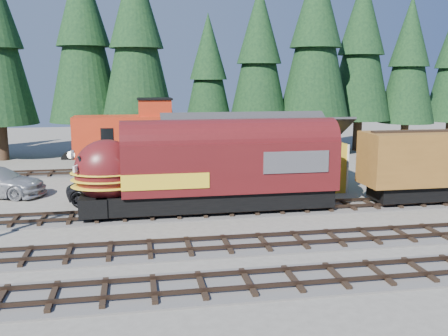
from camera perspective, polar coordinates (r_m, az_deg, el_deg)
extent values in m
plane|color=#6B665B|center=(26.69, 8.48, -6.97)|extent=(120.00, 120.00, 0.00)
cube|color=#4C4947|center=(34.45, 22.29, -3.63)|extent=(68.00, 3.20, 0.08)
cube|color=#38281E|center=(33.82, 22.96, -3.57)|extent=(68.00, 0.08, 0.16)
cube|color=#38281E|center=(35.00, 21.68, -3.03)|extent=(68.00, 0.08, 0.16)
cube|color=#4C4947|center=(42.87, -12.29, -0.48)|extent=(32.00, 3.20, 0.08)
cube|color=#38281E|center=(42.12, -12.33, -0.38)|extent=(32.00, 0.08, 0.16)
cube|color=#38281E|center=(43.54, -12.27, -0.04)|extent=(32.00, 0.08, 0.16)
cube|color=gold|center=(36.13, 3.25, 0.43)|extent=(12.00, 6.00, 3.40)
cube|color=gold|center=(35.80, 3.29, 4.25)|extent=(11.88, 3.30, 1.44)
cube|color=white|center=(34.17, -6.25, 0.67)|extent=(0.06, 2.40, 0.60)
cone|color=black|center=(51.76, -15.80, 14.20)|extent=(7.17, 7.17, 16.33)
cone|color=black|center=(48.53, -10.00, 14.35)|extent=(6.98, 6.98, 15.91)
cone|color=black|center=(49.87, -1.80, 10.80)|extent=(5.08, 5.08, 11.58)
cone|color=black|center=(50.44, 4.04, 12.68)|extent=(6.11, 6.11, 13.91)
cone|color=black|center=(51.55, 10.44, 14.35)|extent=(7.13, 7.13, 16.23)
cone|color=black|center=(56.43, 15.42, 13.21)|extent=(6.78, 6.78, 15.44)
cone|color=black|center=(58.61, 20.40, 11.55)|extent=(5.99, 5.99, 13.64)
cube|color=black|center=(29.35, -0.79, -3.54)|extent=(13.68, 2.45, 1.06)
cube|color=#511214|center=(29.07, 0.69, 0.29)|extent=(12.48, 2.88, 2.88)
ellipsoid|color=#511214|center=(28.63, -13.22, -0.33)|extent=(3.65, 2.82, 3.55)
cube|color=#38383A|center=(29.88, 7.39, 1.14)|extent=(3.84, 2.94, 1.25)
sphere|color=white|center=(28.64, -17.09, 1.44)|extent=(0.42, 0.42, 0.42)
cube|color=black|center=(42.69, -9.27, 0.73)|extent=(9.97, 2.57, 1.11)
cube|color=#B82C13|center=(42.39, -9.35, 3.68)|extent=(11.08, 3.21, 3.32)
cube|color=#B82C13|center=(42.22, -7.93, 6.86)|extent=(2.66, 2.44, 1.33)
imported|color=black|center=(32.03, -11.34, -2.41)|extent=(7.41, 5.20, 1.88)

